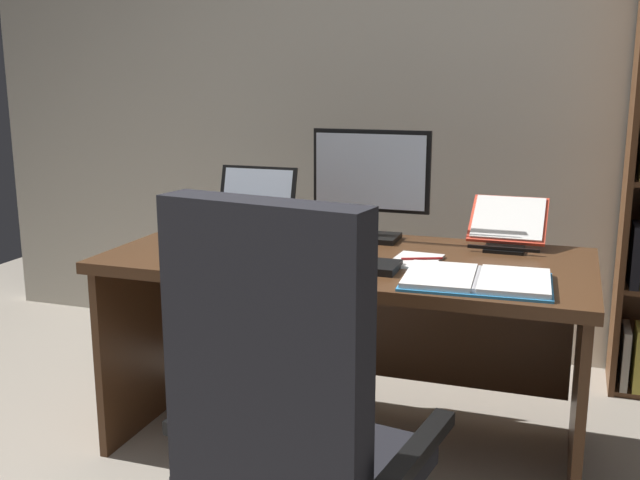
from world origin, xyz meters
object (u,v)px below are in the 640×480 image
object	(u,v)px
computer_mouse	(252,254)
coffee_mug	(187,230)
keyboard	(335,263)
notepad	(416,261)
reading_stand_with_book	(508,223)
desk	(353,302)
open_binder	(477,280)
laptop	(247,217)
office_chair	(292,457)
pen	(422,259)
monitor	(371,186)

from	to	relation	value
computer_mouse	coffee_mug	bearing A→B (deg)	152.87
keyboard	notepad	xyz separation A→B (m)	(0.24, 0.15, -0.01)
reading_stand_with_book	coffee_mug	bearing A→B (deg)	-164.13
keyboard	notepad	size ratio (longest dim) A/B	2.00
desk	open_binder	distance (m)	0.60
laptop	open_binder	distance (m)	1.10
office_chair	laptop	xyz separation A→B (m)	(-0.65, 1.20, 0.32)
computer_mouse	pen	xyz separation A→B (m)	(0.56, 0.15, -0.01)
office_chair	coffee_mug	world-z (taller)	office_chair
office_chair	pen	size ratio (longest dim) A/B	7.83
laptop	open_binder	xyz separation A→B (m)	(0.98, -0.49, -0.04)
reading_stand_with_book	open_binder	bearing A→B (deg)	-94.12
reading_stand_with_book	pen	xyz separation A→B (m)	(-0.25, -0.36, -0.07)
desk	reading_stand_with_book	distance (m)	0.64
desk	pen	distance (m)	0.35
monitor	pen	world-z (taller)	monitor
keyboard	pen	xyz separation A→B (m)	(0.26, 0.15, 0.00)
laptop	keyboard	distance (m)	0.68
laptop	notepad	size ratio (longest dim) A/B	1.60
office_chair	laptop	world-z (taller)	office_chair
computer_mouse	reading_stand_with_book	world-z (taller)	reading_stand_with_book
monitor	coffee_mug	xyz separation A→B (m)	(-0.65, -0.26, -0.16)
office_chair	reading_stand_with_book	xyz separation A→B (m)	(0.37, 1.27, 0.35)
monitor	pen	distance (m)	0.43
open_binder	notepad	world-z (taller)	open_binder
notepad	monitor	bearing A→B (deg)	129.59
pen	computer_mouse	bearing A→B (deg)	-165.29
monitor	pen	xyz separation A→B (m)	(0.26, -0.29, -0.19)
laptop	reading_stand_with_book	xyz separation A→B (m)	(1.02, 0.06, 0.03)
desk	laptop	distance (m)	0.60
pen	coffee_mug	world-z (taller)	coffee_mug
coffee_mug	keyboard	bearing A→B (deg)	-15.36
desk	computer_mouse	distance (m)	0.44
desk	keyboard	size ratio (longest dim) A/B	3.97
reading_stand_with_book	pen	distance (m)	0.44
keyboard	computer_mouse	xyz separation A→B (m)	(-0.30, 0.00, 0.01)
office_chair	coffee_mug	xyz separation A→B (m)	(-0.78, 0.94, 0.31)
laptop	coffee_mug	size ratio (longest dim) A/B	3.72
desk	computer_mouse	world-z (taller)	computer_mouse
reading_stand_with_book	open_binder	xyz separation A→B (m)	(-0.04, -0.56, -0.07)
computer_mouse	laptop	bearing A→B (deg)	115.99
monitor	open_binder	bearing A→B (deg)	-46.17
keyboard	reading_stand_with_book	distance (m)	0.72
monitor	computer_mouse	xyz separation A→B (m)	(-0.30, -0.44, -0.19)
office_chair	laptop	size ratio (longest dim) A/B	3.26
laptop	keyboard	bearing A→B (deg)	-40.62
laptop	keyboard	world-z (taller)	laptop
monitor	keyboard	bearing A→B (deg)	-90.00
laptop	open_binder	world-z (taller)	laptop
reading_stand_with_book	notepad	world-z (taller)	reading_stand_with_book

